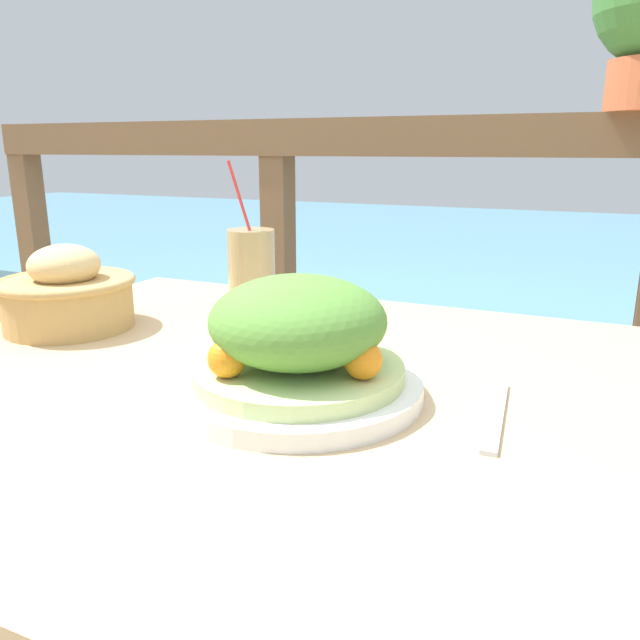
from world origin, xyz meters
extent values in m
cube|color=tan|center=(0.00, 0.00, 0.72)|extent=(1.03, 0.84, 0.04)
cube|color=tan|center=(-0.45, 0.36, 0.35)|extent=(0.06, 0.06, 0.70)
cube|color=brown|center=(0.00, 0.86, 1.03)|extent=(2.80, 0.08, 0.09)
cube|color=brown|center=(-1.36, 0.86, 0.49)|extent=(0.07, 0.07, 0.99)
cube|color=brown|center=(-0.45, 0.86, 0.49)|extent=(0.07, 0.07, 0.99)
cube|color=#568EA8|center=(0.00, 3.36, 0.23)|extent=(12.00, 4.00, 0.46)
cylinder|color=white|center=(0.05, -0.04, 0.75)|extent=(0.27, 0.27, 0.02)
cylinder|color=#C6DB8E|center=(0.05, -0.04, 0.77)|extent=(0.23, 0.23, 0.02)
ellipsoid|color=#568E38|center=(0.05, -0.04, 0.83)|extent=(0.19, 0.19, 0.10)
sphere|color=orange|center=(0.13, -0.06, 0.80)|extent=(0.04, 0.04, 0.04)
sphere|color=orange|center=(0.01, 0.03, 0.80)|extent=(0.04, 0.04, 0.04)
sphere|color=orange|center=(0.00, -0.11, 0.80)|extent=(0.04, 0.04, 0.04)
cylinder|color=tan|center=(-0.19, 0.27, 0.81)|extent=(0.08, 0.08, 0.14)
cylinder|color=red|center=(-0.19, 0.26, 0.88)|extent=(0.06, 0.02, 0.21)
cylinder|color=tan|center=(-0.39, 0.06, 0.78)|extent=(0.19, 0.19, 0.08)
torus|color=tan|center=(-0.39, 0.06, 0.81)|extent=(0.20, 0.20, 0.01)
ellipsoid|color=#DBB77A|center=(-0.39, 0.06, 0.84)|extent=(0.10, 0.10, 0.06)
cube|color=silver|center=(0.26, -0.01, 0.74)|extent=(0.03, 0.18, 0.00)
camera|label=1|loc=(0.33, -0.62, 1.01)|focal=35.00mm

